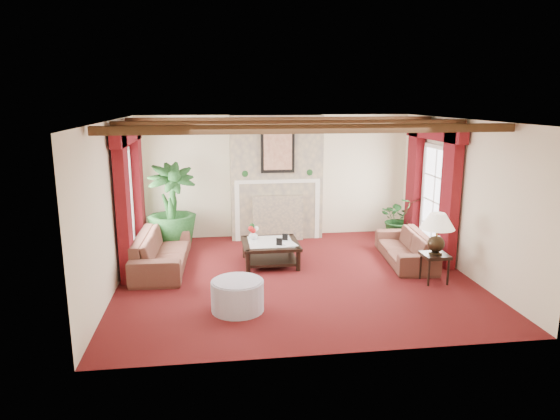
{
  "coord_description": "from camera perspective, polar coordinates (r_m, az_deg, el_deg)",
  "views": [
    {
      "loc": [
        -1.35,
        -8.17,
        3.06
      ],
      "look_at": [
        -0.21,
        0.4,
        1.11
      ],
      "focal_mm": 32.0,
      "sensor_mm": 36.0,
      "label": 1
    }
  ],
  "objects": [
    {
      "name": "coffee_table",
      "position": [
        9.39,
        -1.11,
        -4.93
      ],
      "size": [
        1.04,
        1.04,
        0.43
      ],
      "primitive_type": null,
      "rotation": [
        0.0,
        0.0,
        0.0
      ],
      "color": "black",
      "rests_on": "ground"
    },
    {
      "name": "flower_vase",
      "position": [
        9.49,
        -3.09,
        -2.87
      ],
      "size": [
        0.19,
        0.2,
        0.17
      ],
      "primitive_type": "imported",
      "rotation": [
        0.0,
        0.0,
        0.05
      ],
      "color": "silver",
      "rests_on": "coffee_table"
    },
    {
      "name": "sofa_right",
      "position": [
        9.79,
        14.18,
        -3.62
      ],
      "size": [
        2.01,
        0.92,
        0.75
      ],
      "primitive_type": "imported",
      "rotation": [
        0.0,
        0.0,
        -1.67
      ],
      "color": "#3A1018",
      "rests_on": "ground"
    },
    {
      "name": "ceiling",
      "position": [
        8.29,
        1.83,
        10.22
      ],
      "size": [
        6.0,
        6.0,
        0.0
      ],
      "primitive_type": "plane",
      "rotation": [
        3.14,
        0.0,
        0.0
      ],
      "color": "white",
      "rests_on": "floor"
    },
    {
      "name": "left_wall",
      "position": [
        8.5,
        -18.61,
        0.44
      ],
      "size": [
        0.02,
        5.5,
        2.7
      ],
      "primitive_type": "cube",
      "color": "beige",
      "rests_on": "ground"
    },
    {
      "name": "ottoman",
      "position": [
        7.43,
        -4.87,
        -9.74
      ],
      "size": [
        0.77,
        0.77,
        0.45
      ],
      "primitive_type": "cylinder",
      "color": "#9A95A9",
      "rests_on": "ground"
    },
    {
      "name": "right_wall",
      "position": [
        9.41,
        20.1,
        1.46
      ],
      "size": [
        0.02,
        5.5,
        2.7
      ],
      "primitive_type": "cube",
      "color": "beige",
      "rests_on": "ground"
    },
    {
      "name": "photo_frame_a",
      "position": [
        9.07,
        -0.09,
        -3.68
      ],
      "size": [
        0.11,
        0.06,
        0.15
      ],
      "primitive_type": null,
      "rotation": [
        0.0,
        0.0,
        -0.42
      ],
      "color": "black",
      "rests_on": "coffee_table"
    },
    {
      "name": "sofa_left",
      "position": [
        9.37,
        -13.38,
        -3.92
      ],
      "size": [
        2.26,
        0.79,
        0.87
      ],
      "primitive_type": "imported",
      "rotation": [
        0.0,
        0.0,
        1.54
      ],
      "color": "#3A1018",
      "rests_on": "ground"
    },
    {
      "name": "back_wall",
      "position": [
        11.13,
        -0.54,
        3.87
      ],
      "size": [
        6.0,
        0.02,
        2.7
      ],
      "primitive_type": "cube",
      "color": "beige",
      "rests_on": "ground"
    },
    {
      "name": "curtains_right",
      "position": [
        10.1,
        17.29,
        9.26
      ],
      "size": [
        0.2,
        2.4,
        2.55
      ],
      "primitive_type": null,
      "color": "#490912",
      "rests_on": "ground"
    },
    {
      "name": "curtains_left",
      "position": [
        9.3,
        -17.14,
        9.02
      ],
      "size": [
        0.2,
        2.4,
        2.55
      ],
      "primitive_type": null,
      "color": "#490912",
      "rests_on": "ground"
    },
    {
      "name": "small_plant",
      "position": [
        11.18,
        13.55,
        -1.48
      ],
      "size": [
        1.12,
        1.2,
        0.78
      ],
      "primitive_type": "imported",
      "rotation": [
        0.0,
        0.0,
        -0.12
      ],
      "color": "black",
      "rests_on": "ground"
    },
    {
      "name": "side_table",
      "position": [
        8.88,
        17.22,
        -6.34
      ],
      "size": [
        0.44,
        0.44,
        0.5
      ],
      "primitive_type": null,
      "rotation": [
        0.0,
        0.0,
        0.04
      ],
      "color": "black",
      "rests_on": "ground"
    },
    {
      "name": "fireplace",
      "position": [
        10.81,
        -0.42,
        10.8
      ],
      "size": [
        2.0,
        0.52,
        2.7
      ],
      "primitive_type": null,
      "color": "tan",
      "rests_on": "ground"
    },
    {
      "name": "french_door_right",
      "position": [
        10.18,
        17.7,
        6.88
      ],
      "size": [
        0.1,
        1.1,
        2.16
      ],
      "primitive_type": null,
      "color": "white",
      "rests_on": "ground"
    },
    {
      "name": "table_lamp",
      "position": [
        8.71,
        17.48,
        -2.53
      ],
      "size": [
        0.57,
        0.57,
        0.72
      ],
      "primitive_type": null,
      "color": "black",
      "rests_on": "side_table"
    },
    {
      "name": "photo_frame_b",
      "position": [
        9.4,
        0.59,
        -3.13
      ],
      "size": [
        0.11,
        0.05,
        0.14
      ],
      "primitive_type": null,
      "rotation": [
        0.0,
        0.0,
        -0.34
      ],
      "color": "black",
      "rests_on": "coffee_table"
    },
    {
      "name": "floor",
      "position": [
        8.82,
        1.7,
        -7.58
      ],
      "size": [
        6.0,
        6.0,
        0.0
      ],
      "primitive_type": "plane",
      "color": "#400C0B",
      "rests_on": "ground"
    },
    {
      "name": "potted_palm",
      "position": [
        10.49,
        -12.19,
        -1.74
      ],
      "size": [
        1.92,
        2.29,
        0.99
      ],
      "primitive_type": "imported",
      "rotation": [
        0.0,
        0.0,
        0.28
      ],
      "color": "black",
      "rests_on": "ground"
    },
    {
      "name": "ceiling_beams",
      "position": [
        8.29,
        1.82,
        9.81
      ],
      "size": [
        6.0,
        3.0,
        0.12
      ],
      "primitive_type": null,
      "color": "#362211",
      "rests_on": "ceiling"
    },
    {
      "name": "french_door_left",
      "position": [
        9.35,
        -17.64,
        6.42
      ],
      "size": [
        0.1,
        1.1,
        2.16
      ],
      "primitive_type": null,
      "color": "white",
      "rests_on": "ground"
    },
    {
      "name": "book",
      "position": [
        9.06,
        0.49,
        -3.19
      ],
      "size": [
        0.23,
        0.12,
        0.3
      ],
      "primitive_type": "imported",
      "rotation": [
        0.0,
        0.0,
        0.24
      ],
      "color": "black",
      "rests_on": "coffee_table"
    }
  ]
}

